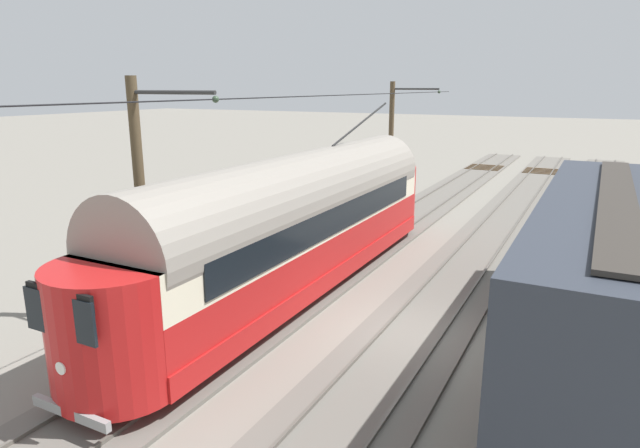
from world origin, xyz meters
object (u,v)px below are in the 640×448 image
Objects in this scene: boxcar_adjacent at (606,277)px; spare_tie_stack at (255,240)px; vintage_streetcar at (300,220)px; catenary_pole_mid_near at (143,198)px; catenary_pole_foreground at (392,138)px.

spare_tie_stack is (12.34, -4.41, -1.89)m from boxcar_adjacent.
vintage_streetcar is 4.76m from catenary_pole_mid_near.
boxcar_adjacent is (-8.38, 1.15, -0.10)m from vintage_streetcar.
vintage_streetcar is 2.63× the size of catenary_pole_mid_near.
spare_tie_stack is (1.45, -7.13, -3.14)m from catenary_pole_mid_near.
vintage_streetcar is 8.46m from boxcar_adjacent.
catenary_pole_mid_near is at bearing 90.00° from catenary_pole_foreground.
boxcar_adjacent is 11.30m from catenary_pole_mid_near.
boxcar_adjacent is 5.23× the size of spare_tie_stack.
boxcar_adjacent is 13.24m from spare_tie_stack.
vintage_streetcar is 2.63× the size of catenary_pole_foreground.
boxcar_adjacent is 1.93× the size of catenary_pole_mid_near.
boxcar_adjacent is at bearing 172.22° from vintage_streetcar.
catenary_pole_mid_near reaches higher than spare_tie_stack.
vintage_streetcar is 15.19m from catenary_pole_foreground.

